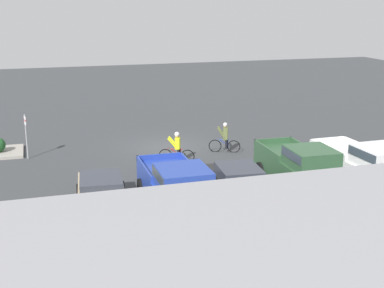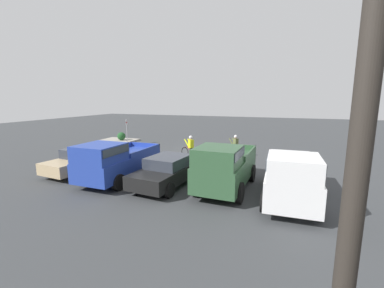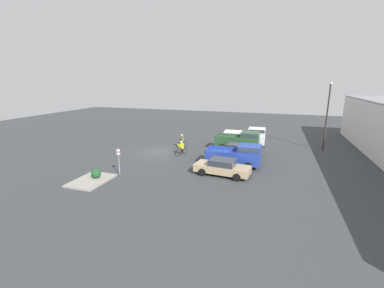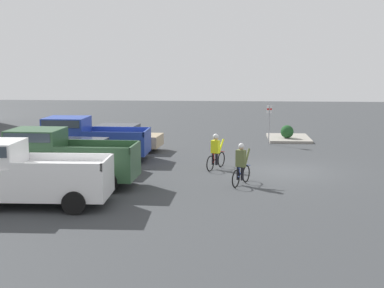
% 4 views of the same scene
% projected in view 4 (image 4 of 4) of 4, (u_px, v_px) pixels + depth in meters
% --- Properties ---
extents(ground_plane, '(80.00, 80.00, 0.00)m').
position_uv_depth(ground_plane, '(283.00, 171.00, 23.75)').
color(ground_plane, '#383A3D').
extents(pickup_truck_0, '(2.24, 5.03, 2.21)m').
position_uv_depth(pickup_truck_0, '(24.00, 173.00, 17.93)').
color(pickup_truck_0, white).
rests_on(pickup_truck_0, ground_plane).
extents(pickup_truck_1, '(2.28, 4.96, 2.25)m').
position_uv_depth(pickup_truck_1, '(65.00, 157.00, 20.66)').
color(pickup_truck_1, '#2D5133').
rests_on(pickup_truck_1, ground_plane).
extents(sedan_0, '(2.37, 4.71, 1.44)m').
position_uv_depth(sedan_0, '(81.00, 155.00, 23.49)').
color(sedan_0, black).
rests_on(sedan_0, ground_plane).
extents(pickup_truck_2, '(2.30, 5.05, 2.10)m').
position_uv_depth(pickup_truck_2, '(88.00, 138.00, 26.23)').
color(pickup_truck_2, '#233D9E').
rests_on(pickup_truck_2, ground_plane).
extents(sedan_1, '(2.33, 4.83, 1.40)m').
position_uv_depth(sedan_1, '(118.00, 137.00, 28.97)').
color(sedan_1, tan).
rests_on(sedan_1, ground_plane).
extents(cyclist_0, '(1.72, 0.81, 1.63)m').
position_uv_depth(cyclist_0, '(216.00, 151.00, 24.09)').
color(cyclist_0, black).
rests_on(cyclist_0, ground_plane).
extents(cyclist_1, '(1.60, 0.76, 1.68)m').
position_uv_depth(cyclist_1, '(241.00, 164.00, 21.05)').
color(cyclist_1, black).
rests_on(cyclist_1, ground_plane).
extents(fire_lane_sign, '(0.10, 0.30, 2.38)m').
position_uv_depth(fire_lane_sign, '(269.00, 120.00, 31.01)').
color(fire_lane_sign, '#9E9EA3').
rests_on(fire_lane_sign, ground_plane).
extents(curb_island, '(3.43, 2.53, 0.15)m').
position_uv_depth(curb_island, '(289.00, 138.00, 33.04)').
color(curb_island, gray).
rests_on(curb_island, ground_plane).
extents(shrub, '(0.79, 0.79, 0.79)m').
position_uv_depth(shrub, '(287.00, 132.00, 32.54)').
color(shrub, '#1E4C23').
rests_on(shrub, curb_island).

